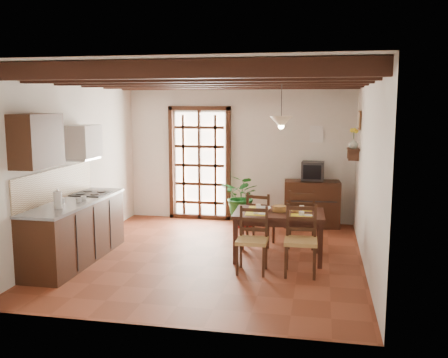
% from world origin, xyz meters
% --- Properties ---
extents(ground_plane, '(5.00, 5.00, 0.00)m').
position_xyz_m(ground_plane, '(0.00, 0.00, 0.00)').
color(ground_plane, brown).
extents(room_shell, '(4.52, 5.02, 2.81)m').
position_xyz_m(room_shell, '(0.00, 0.00, 1.82)').
color(room_shell, silver).
rests_on(room_shell, ground_plane).
extents(ceiling_beams, '(4.50, 4.34, 0.20)m').
position_xyz_m(ceiling_beams, '(0.00, 0.00, 2.69)').
color(ceiling_beams, black).
rests_on(ceiling_beams, room_shell).
extents(french_door, '(1.26, 0.11, 2.32)m').
position_xyz_m(french_door, '(-0.80, 2.45, 1.18)').
color(french_door, white).
rests_on(french_door, ground_plane).
extents(kitchen_counter, '(0.64, 2.25, 1.38)m').
position_xyz_m(kitchen_counter, '(-1.96, -0.60, 0.47)').
color(kitchen_counter, '#321A0F').
rests_on(kitchen_counter, ground_plane).
extents(upper_cabinet, '(0.35, 0.80, 0.70)m').
position_xyz_m(upper_cabinet, '(-2.08, -1.30, 1.85)').
color(upper_cabinet, '#321A0F').
rests_on(upper_cabinet, room_shell).
extents(range_hood, '(0.38, 0.60, 0.54)m').
position_xyz_m(range_hood, '(-2.05, -0.05, 1.73)').
color(range_hood, white).
rests_on(range_hood, room_shell).
extents(counter_items, '(0.50, 1.43, 0.25)m').
position_xyz_m(counter_items, '(-1.95, -0.51, 0.96)').
color(counter_items, black).
rests_on(counter_items, kitchen_counter).
extents(dining_table, '(1.36, 0.90, 0.72)m').
position_xyz_m(dining_table, '(1.00, 0.10, 0.63)').
color(dining_table, '#361911').
rests_on(dining_table, ground_plane).
extents(chair_near_left, '(0.42, 0.40, 0.91)m').
position_xyz_m(chair_near_left, '(0.69, -0.60, 0.29)').
color(chair_near_left, '#A78246').
rests_on(chair_near_left, ground_plane).
extents(chair_near_right, '(0.45, 0.43, 0.96)m').
position_xyz_m(chair_near_right, '(1.36, -0.57, 0.30)').
color(chair_near_right, '#A78246').
rests_on(chair_near_right, ground_plane).
extents(chair_far_left, '(0.48, 0.46, 0.89)m').
position_xyz_m(chair_far_left, '(0.64, 0.76, 0.28)').
color(chair_far_left, '#A78246').
rests_on(chair_far_left, ground_plane).
extents(chair_far_right, '(0.45, 0.43, 0.96)m').
position_xyz_m(chair_far_right, '(1.31, 0.79, 0.30)').
color(chair_far_right, '#A78246').
rests_on(chair_far_right, ground_plane).
extents(table_setting, '(0.97, 0.65, 0.09)m').
position_xyz_m(table_setting, '(1.00, 0.10, 0.72)').
color(table_setting, yellow).
rests_on(table_setting, dining_table).
extents(table_bowl, '(0.24, 0.24, 0.05)m').
position_xyz_m(table_bowl, '(0.76, 0.13, 0.75)').
color(table_bowl, white).
rests_on(table_bowl, dining_table).
extents(sideboard, '(1.07, 0.54, 0.88)m').
position_xyz_m(sideboard, '(1.45, 2.23, 0.44)').
color(sideboard, '#321A0F').
rests_on(sideboard, ground_plane).
extents(crt_tv, '(0.42, 0.40, 0.35)m').
position_xyz_m(crt_tv, '(1.45, 2.22, 1.07)').
color(crt_tv, black).
rests_on(crt_tv, sideboard).
extents(fuse_box, '(0.25, 0.03, 0.32)m').
position_xyz_m(fuse_box, '(1.50, 2.48, 1.75)').
color(fuse_box, white).
rests_on(fuse_box, room_shell).
extents(plant_pot, '(0.35, 0.35, 0.21)m').
position_xyz_m(plant_pot, '(0.15, 1.96, 0.11)').
color(plant_pot, maroon).
rests_on(plant_pot, ground_plane).
extents(potted_plant, '(2.35, 2.19, 2.13)m').
position_xyz_m(potted_plant, '(0.15, 1.96, 0.57)').
color(potted_plant, '#144C19').
rests_on(potted_plant, ground_plane).
extents(wall_shelf, '(0.20, 0.42, 0.20)m').
position_xyz_m(wall_shelf, '(2.14, 1.60, 1.51)').
color(wall_shelf, '#321A0F').
rests_on(wall_shelf, room_shell).
extents(shelf_vase, '(0.15, 0.15, 0.15)m').
position_xyz_m(shelf_vase, '(2.14, 1.60, 1.65)').
color(shelf_vase, '#B2BFB2').
rests_on(shelf_vase, wall_shelf).
extents(shelf_flowers, '(0.14, 0.14, 0.36)m').
position_xyz_m(shelf_flowers, '(2.14, 1.60, 1.86)').
color(shelf_flowers, yellow).
rests_on(shelf_flowers, shelf_vase).
extents(framed_picture, '(0.03, 0.32, 0.32)m').
position_xyz_m(framed_picture, '(2.22, 1.60, 2.05)').
color(framed_picture, brown).
rests_on(framed_picture, room_shell).
extents(pendant_lamp, '(0.36, 0.36, 0.84)m').
position_xyz_m(pendant_lamp, '(1.00, 0.20, 2.08)').
color(pendant_lamp, black).
rests_on(pendant_lamp, room_shell).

